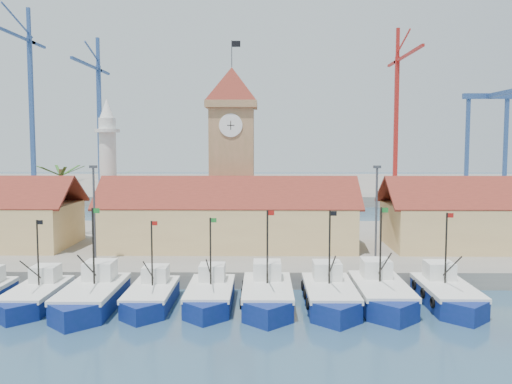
{
  "coord_description": "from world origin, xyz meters",
  "views": [
    {
      "loc": [
        3.58,
        -40.04,
        12.67
      ],
      "look_at": [
        2.87,
        18.0,
        7.55
      ],
      "focal_mm": 40.0,
      "sensor_mm": 36.0,
      "label": 1
    }
  ],
  "objects": [
    {
      "name": "boat_6",
      "position": [
        3.93,
        2.7,
        0.81
      ],
      "size": [
        3.78,
        10.34,
        7.83
      ],
      "color": "navy",
      "rests_on": "ground"
    },
    {
      "name": "terminal",
      "position": [
        0.0,
        110.0,
        1.0
      ],
      "size": [
        240.0,
        80.0,
        2.0
      ],
      "primitive_type": "cube",
      "color": "gray",
      "rests_on": "ground"
    },
    {
      "name": "boat_3",
      "position": [
        -9.47,
        2.09,
        0.83
      ],
      "size": [
        3.9,
        10.67,
        8.08
      ],
      "color": "navy",
      "rests_on": "ground"
    },
    {
      "name": "boat_4",
      "position": [
        -5.06,
        2.73,
        0.72
      ],
      "size": [
        3.35,
        9.18,
        6.95
      ],
      "color": "navy",
      "rests_on": "ground"
    },
    {
      "name": "boat_9",
      "position": [
        17.91,
        3.18,
        0.78
      ],
      "size": [
        3.66,
        10.03,
        7.59
      ],
      "color": "navy",
      "rests_on": "ground"
    },
    {
      "name": "lamp_posts",
      "position": [
        0.5,
        12.0,
        6.48
      ],
      "size": [
        80.7,
        0.25,
        9.03
      ],
      "color": "#3F3F44",
      "rests_on": "quay"
    },
    {
      "name": "quay",
      "position": [
        0.0,
        24.0,
        0.75
      ],
      "size": [
        140.0,
        32.0,
        1.5
      ],
      "primitive_type": "cube",
      "color": "gray",
      "rests_on": "ground"
    },
    {
      "name": "boat_2",
      "position": [
        -13.93,
        2.61,
        0.73
      ],
      "size": [
        3.39,
        9.29,
        7.03
      ],
      "color": "navy",
      "rests_on": "ground"
    },
    {
      "name": "boat_7",
      "position": [
        8.75,
        2.67,
        0.81
      ],
      "size": [
        3.76,
        10.31,
        7.8
      ],
      "color": "navy",
      "rests_on": "ground"
    },
    {
      "name": "palm_tree",
      "position": [
        -20.0,
        26.0,
        6.25
      ],
      "size": [
        5.6,
        5.03,
        8.39
      ],
      "color": "brown",
      "rests_on": "quay"
    },
    {
      "name": "boat_5",
      "position": [
        -0.51,
        2.93,
        0.74
      ],
      "size": [
        3.46,
        9.49,
        7.18
      ],
      "color": "navy",
      "rests_on": "ground"
    },
    {
      "name": "crane_blue_far",
      "position": [
        -53.96,
        99.79,
        26.55
      ],
      "size": [
        1.0,
        38.2,
        43.44
      ],
      "color": "#2B4A85",
      "rests_on": "terminal"
    },
    {
      "name": "minaret",
      "position": [
        -15.0,
        28.0,
        9.73
      ],
      "size": [
        3.0,
        3.0,
        16.3
      ],
      "color": "silver",
      "rests_on": "quay"
    },
    {
      "name": "gantry",
      "position": [
        62.0,
        106.65,
        20.04
      ],
      "size": [
        13.0,
        22.0,
        23.2
      ],
      "color": "#2B4A85",
      "rests_on": "terminal"
    },
    {
      "name": "ground",
      "position": [
        0.0,
        0.0,
        0.0
      ],
      "size": [
        400.0,
        400.0,
        0.0
      ],
      "primitive_type": "plane",
      "color": "#1E3E52",
      "rests_on": "ground"
    },
    {
      "name": "boat_8",
      "position": [
        12.81,
        3.18,
        0.83
      ],
      "size": [
        3.87,
        10.6,
        8.02
      ],
      "color": "navy",
      "rests_on": "ground"
    },
    {
      "name": "clock_tower",
      "position": [
        0.0,
        26.0,
        11.96
      ],
      "size": [
        5.8,
        5.8,
        22.7
      ],
      "color": "tan",
      "rests_on": "quay"
    },
    {
      "name": "hall_center",
      "position": [
        0.0,
        20.0,
        3.99
      ],
      "size": [
        27.04,
        10.13,
        7.61
      ],
      "color": "#E2BE7C",
      "rests_on": "quay"
    },
    {
      "name": "crane_blue_near",
      "position": [
        -38.81,
        106.76,
        22.52
      ],
      "size": [
        1.0,
        30.67,
        37.26
      ],
      "color": "#2B4A85",
      "rests_on": "terminal"
    },
    {
      "name": "crane_red_right",
      "position": [
        37.17,
        103.44,
        23.63
      ],
      "size": [
        1.0,
        33.12,
        38.91
      ],
      "color": "#A91E1A",
      "rests_on": "terminal"
    }
  ]
}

